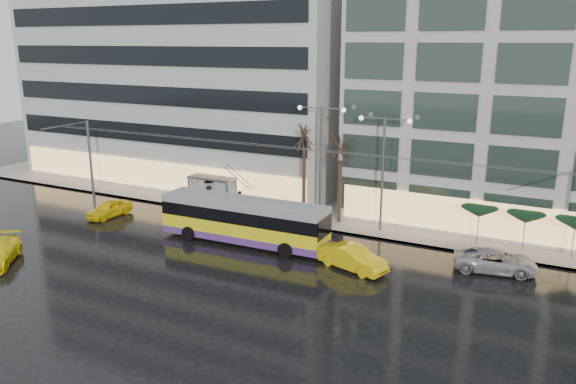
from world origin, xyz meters
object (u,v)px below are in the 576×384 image
Objects in this scene: trolleybus at (244,222)px; street_lamp_near at (321,148)px; bus_shelter at (210,184)px; taxi_a at (109,209)px.

trolleybus is 8.57m from street_lamp_near.
trolleybus is at bearing -41.53° from bus_shelter.
bus_shelter is 1.05× the size of taxi_a.
street_lamp_near is (2.91, 6.74, 4.44)m from trolleybus.
bus_shelter is 0.47× the size of street_lamp_near.
trolleybus is 9.99m from bus_shelter.
bus_shelter is (-7.48, 6.62, 0.41)m from trolleybus.
bus_shelter reaches higher than taxi_a.
street_lamp_near is (10.38, 0.11, 4.03)m from bus_shelter.
street_lamp_near is 2.26× the size of taxi_a.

